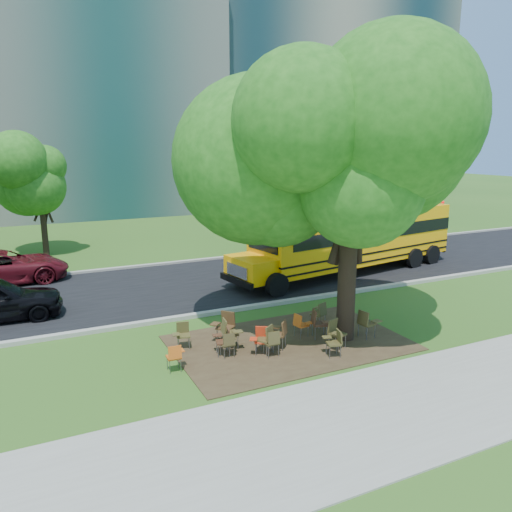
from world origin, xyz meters
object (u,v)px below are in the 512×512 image
chair_11 (280,331)px  bg_car_red (3,267)px  chair_13 (320,312)px  chair_14 (301,323)px  school_bus (354,236)px  chair_7 (366,321)px  chair_1 (228,342)px  chair_8 (224,338)px  chair_5 (335,331)px  main_tree (352,159)px  chair_9 (225,324)px  chair_4 (273,341)px  chair_3 (261,338)px  chair_15 (182,333)px  chair_0 (175,355)px  chair_10 (229,331)px  chair_6 (335,340)px  chair_2 (266,336)px  chair_12 (318,321)px

chair_11 → bg_car_red: (-7.53, 11.52, 0.19)m
chair_13 → chair_14: bearing=-175.8°
school_bus → chair_7: 8.67m
chair_1 → chair_8: size_ratio=0.91×
chair_1 → chair_5: chair_5 is taller
main_tree → chair_5: bearing=-144.4°
chair_1 → chair_8: bearing=102.3°
chair_9 → school_bus: bearing=-99.5°
chair_4 → bg_car_red: 13.87m
chair_11 → main_tree: bearing=-51.9°
chair_3 → chair_13: (2.73, 1.13, 0.03)m
chair_7 → chair_15: (-5.43, 1.74, -0.07)m
chair_0 → chair_3: (2.58, 0.03, 0.03)m
bg_car_red → chair_10: bearing=-154.2°
chair_6 → chair_10: bearing=69.5°
chair_5 → chair_9: 3.34m
chair_7 → chair_0: bearing=-102.2°
main_tree → chair_4: 5.72m
chair_5 → chair_8: (-3.16, 0.97, -0.04)m
chair_5 → chair_11: bearing=-43.6°
chair_6 → chair_11: chair_11 is taller
chair_7 → chair_10: 4.35m
chair_7 → chair_3: bearing=-104.9°
chair_4 → chair_9: 1.80m
chair_0 → chair_13: (5.31, 1.16, 0.06)m
chair_14 → school_bus: bearing=123.8°
chair_2 → chair_8: 1.20m
chair_10 → chair_5: bearing=72.9°
chair_5 → bg_car_red: bg_car_red is taller
bg_car_red → chair_13: bearing=-141.2°
chair_3 → chair_12: (2.13, 0.28, 0.08)m
chair_9 → chair_12: size_ratio=1.02×
chair_14 → chair_15: 3.70m
school_bus → bg_car_red: 15.87m
chair_5 → chair_10: bearing=-43.9°
chair_2 → chair_15: 2.53m
chair_1 → chair_5: bearing=-13.4°
chair_9 → chair_14: chair_9 is taller
school_bus → chair_11: bearing=-147.8°
chair_0 → chair_13: size_ratio=0.88×
chair_11 → chair_12: chair_12 is taller
chair_1 → chair_14: (2.62, 0.41, 0.01)m
chair_3 → chair_11: (0.68, 0.09, 0.05)m
chair_2 → chair_15: (-2.05, 1.49, -0.06)m
chair_0 → chair_13: chair_13 is taller
chair_12 → school_bus: bearing=155.8°
chair_10 → bg_car_red: (-6.14, 10.87, 0.17)m
chair_2 → chair_14: 1.71m
chair_10 → chair_12: size_ratio=0.99×
chair_3 → chair_4: (0.22, -0.32, -0.01)m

